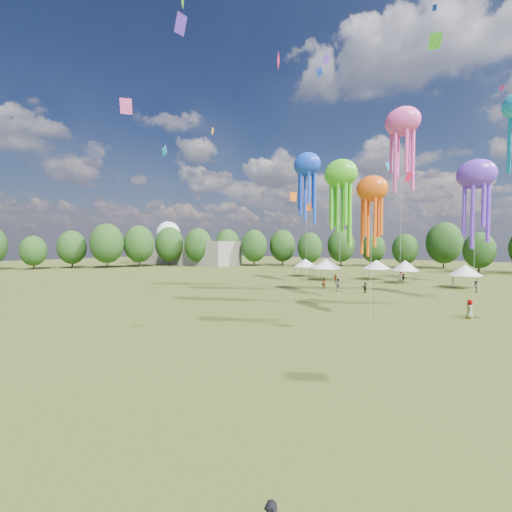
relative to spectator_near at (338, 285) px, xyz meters
The scene contains 9 objects.
ground 38.16m from the spectator_near, 83.00° to the right, with size 300.00×300.00×0.00m, color #384416.
spectator_near is the anchor object (origin of this frame).
spectators_far 10.64m from the spectator_near, 48.72° to the left, with size 22.00×31.30×1.93m.
festival_tents 16.71m from the spectator_near, 92.62° to the left, with size 34.27×12.02×4.25m.
show_kites 21.40m from the spectator_near, 23.38° to the left, with size 33.87×35.26×29.62m.
small_kites 28.15m from the spectator_near, 35.33° to the left, with size 71.79×56.32×45.93m.
treeline 25.29m from the spectator_near, 88.18° to the left, with size 201.57×95.24×13.43m.
hangar 75.57m from the spectator_near, 153.12° to the left, with size 40.00×12.00×8.00m, color gray.
radome 92.95m from the spectator_near, 154.29° to the left, with size 9.00×9.00×16.00m.
Camera 1 is at (11.83, -8.52, 7.04)m, focal length 22.67 mm.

